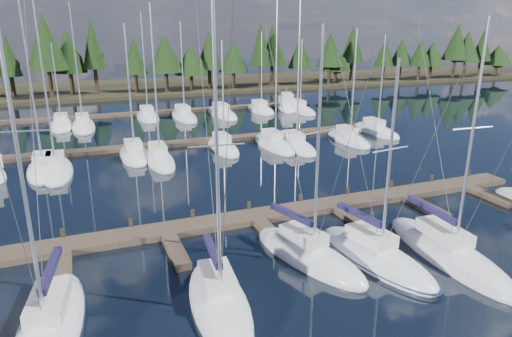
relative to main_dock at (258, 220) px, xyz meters
name	(u,v)px	position (x,y,z in m)	size (l,w,h in m)	color
ground	(206,170)	(0.00, 12.64, -0.20)	(260.00, 260.00, 0.00)	black
far_shore	(127,88)	(0.00, 72.64, 0.10)	(220.00, 30.00, 0.60)	#2E2A19
main_dock	(258,220)	(0.00, 0.00, 0.00)	(44.00, 6.13, 0.90)	#4E4031
back_docks	(165,126)	(0.00, 32.23, 0.00)	(50.00, 21.80, 0.40)	#4E4031
front_sailboat_1	(50,329)	(-12.48, -7.44, 0.10)	(4.09, 10.04, 16.20)	white
front_sailboat_2	(219,301)	(-5.22, -8.13, 0.10)	(3.35, 7.90, 14.29)	white
front_sailboat_3	(308,255)	(0.74, -5.65, 0.09)	(4.65, 8.73, 13.44)	white
front_sailboat_4	(375,256)	(4.14, -7.14, 0.07)	(4.10, 9.13, 11.87)	white
front_sailboat_5	(447,253)	(8.20, -8.34, 0.08)	(3.40, 10.33, 13.77)	white
back_sailboat_rows	(181,133)	(0.99, 27.48, 0.06)	(47.96, 31.24, 17.21)	white
motor_yacht_right	(287,106)	(20.63, 39.01, 0.27)	(5.27, 8.90, 4.22)	white
tree_line	(132,55)	(0.22, 62.77, 7.20)	(185.77, 11.48, 13.94)	black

